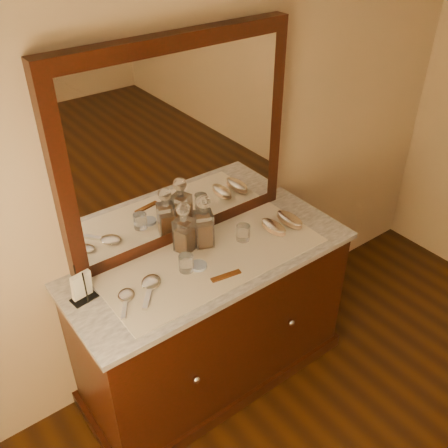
{
  "coord_description": "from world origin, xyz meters",
  "views": [
    {
      "loc": [
        -1.1,
        0.39,
        2.37
      ],
      "look_at": [
        0.0,
        1.85,
        1.1
      ],
      "focal_mm": 40.36,
      "sensor_mm": 36.0,
      "label": 1
    }
  ],
  "objects_px": {
    "mirror_frame": "(179,145)",
    "brush_far": "(290,220)",
    "comb": "(226,276)",
    "dresser_cabinet": "(213,322)",
    "decanter_left": "(184,232)",
    "decanter_right": "(204,226)",
    "hand_mirror_inner": "(151,285)",
    "pin_dish": "(199,266)",
    "hand_mirror_outer": "(126,298)",
    "brush_near": "(274,227)",
    "napkin_rack": "(82,287)"
  },
  "relations": [
    {
      "from": "napkin_rack",
      "to": "decanter_right",
      "type": "relative_size",
      "value": 0.59
    },
    {
      "from": "brush_far",
      "to": "hand_mirror_inner",
      "type": "distance_m",
      "value": 0.84
    },
    {
      "from": "pin_dish",
      "to": "hand_mirror_inner",
      "type": "bearing_deg",
      "value": 176.38
    },
    {
      "from": "dresser_cabinet",
      "to": "decanter_left",
      "type": "relative_size",
      "value": 5.16
    },
    {
      "from": "decanter_left",
      "to": "comb",
      "type": "bearing_deg",
      "value": -82.37
    },
    {
      "from": "mirror_frame",
      "to": "pin_dish",
      "type": "distance_m",
      "value": 0.57
    },
    {
      "from": "decanter_right",
      "to": "pin_dish",
      "type": "bearing_deg",
      "value": -133.6
    },
    {
      "from": "brush_near",
      "to": "brush_far",
      "type": "height_order",
      "value": "brush_far"
    },
    {
      "from": "decanter_right",
      "to": "dresser_cabinet",
      "type": "bearing_deg",
      "value": -105.85
    },
    {
      "from": "mirror_frame",
      "to": "decanter_left",
      "type": "xyz_separation_m",
      "value": [
        -0.07,
        -0.12,
        -0.39
      ]
    },
    {
      "from": "comb",
      "to": "decanter_left",
      "type": "relative_size",
      "value": 0.54
    },
    {
      "from": "dresser_cabinet",
      "to": "comb",
      "type": "distance_m",
      "value": 0.48
    },
    {
      "from": "mirror_frame",
      "to": "brush_far",
      "type": "relative_size",
      "value": 6.85
    },
    {
      "from": "pin_dish",
      "to": "brush_near",
      "type": "bearing_deg",
      "value": 1.1
    },
    {
      "from": "mirror_frame",
      "to": "napkin_rack",
      "type": "relative_size",
      "value": 7.17
    },
    {
      "from": "decanter_right",
      "to": "hand_mirror_inner",
      "type": "height_order",
      "value": "decanter_right"
    },
    {
      "from": "pin_dish",
      "to": "hand_mirror_outer",
      "type": "height_order",
      "value": "hand_mirror_outer"
    },
    {
      "from": "dresser_cabinet",
      "to": "napkin_rack",
      "type": "distance_m",
      "value": 0.8
    },
    {
      "from": "dresser_cabinet",
      "to": "pin_dish",
      "type": "bearing_deg",
      "value": -163.87
    },
    {
      "from": "brush_near",
      "to": "hand_mirror_outer",
      "type": "xyz_separation_m",
      "value": [
        -0.85,
        0.0,
        -0.01
      ]
    },
    {
      "from": "hand_mirror_outer",
      "to": "napkin_rack",
      "type": "bearing_deg",
      "value": 141.29
    },
    {
      "from": "brush_far",
      "to": "decanter_right",
      "type": "bearing_deg",
      "value": 165.07
    },
    {
      "from": "dresser_cabinet",
      "to": "hand_mirror_inner",
      "type": "bearing_deg",
      "value": -178.03
    },
    {
      "from": "pin_dish",
      "to": "brush_far",
      "type": "bearing_deg",
      "value": 0.73
    },
    {
      "from": "brush_far",
      "to": "mirror_frame",
      "type": "bearing_deg",
      "value": 151.78
    },
    {
      "from": "comb",
      "to": "brush_near",
      "type": "height_order",
      "value": "brush_near"
    },
    {
      "from": "dresser_cabinet",
      "to": "hand_mirror_inner",
      "type": "xyz_separation_m",
      "value": [
        -0.35,
        -0.01,
        0.45
      ]
    },
    {
      "from": "brush_far",
      "to": "hand_mirror_inner",
      "type": "relative_size",
      "value": 0.83
    },
    {
      "from": "mirror_frame",
      "to": "brush_far",
      "type": "xyz_separation_m",
      "value": [
        0.49,
        -0.27,
        -0.47
      ]
    },
    {
      "from": "comb",
      "to": "decanter_right",
      "type": "height_order",
      "value": "decanter_right"
    },
    {
      "from": "mirror_frame",
      "to": "brush_far",
      "type": "bearing_deg",
      "value": -28.22
    },
    {
      "from": "mirror_frame",
      "to": "dresser_cabinet",
      "type": "bearing_deg",
      "value": -90.0
    },
    {
      "from": "decanter_left",
      "to": "napkin_rack",
      "type": "bearing_deg",
      "value": -177.31
    },
    {
      "from": "mirror_frame",
      "to": "decanter_left",
      "type": "relative_size",
      "value": 4.42
    },
    {
      "from": "mirror_frame",
      "to": "comb",
      "type": "bearing_deg",
      "value": -94.76
    },
    {
      "from": "decanter_left",
      "to": "brush_far",
      "type": "height_order",
      "value": "decanter_left"
    },
    {
      "from": "comb",
      "to": "dresser_cabinet",
      "type": "bearing_deg",
      "value": 87.75
    },
    {
      "from": "decanter_left",
      "to": "brush_near",
      "type": "height_order",
      "value": "decanter_left"
    },
    {
      "from": "dresser_cabinet",
      "to": "decanter_right",
      "type": "height_order",
      "value": "decanter_right"
    },
    {
      "from": "decanter_right",
      "to": "hand_mirror_outer",
      "type": "xyz_separation_m",
      "value": [
        -0.5,
        -0.12,
        -0.1
      ]
    },
    {
      "from": "pin_dish",
      "to": "brush_far",
      "type": "distance_m",
      "value": 0.59
    },
    {
      "from": "comb",
      "to": "napkin_rack",
      "type": "bearing_deg",
      "value": 165.78
    },
    {
      "from": "hand_mirror_outer",
      "to": "brush_far",
      "type": "bearing_deg",
      "value": -0.13
    },
    {
      "from": "dresser_cabinet",
      "to": "hand_mirror_outer",
      "type": "bearing_deg",
      "value": -177.81
    },
    {
      "from": "dresser_cabinet",
      "to": "comb",
      "type": "xyz_separation_m",
      "value": [
        -0.03,
        -0.16,
        0.45
      ]
    },
    {
      "from": "pin_dish",
      "to": "decanter_right",
      "type": "relative_size",
      "value": 0.28
    },
    {
      "from": "dresser_cabinet",
      "to": "brush_near",
      "type": "bearing_deg",
      "value": -2.77
    },
    {
      "from": "decanter_left",
      "to": "hand_mirror_outer",
      "type": "bearing_deg",
      "value": -160.64
    },
    {
      "from": "comb",
      "to": "brush_far",
      "type": "relative_size",
      "value": 0.84
    },
    {
      "from": "dresser_cabinet",
      "to": "decanter_right",
      "type": "bearing_deg",
      "value": 74.15
    }
  ]
}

